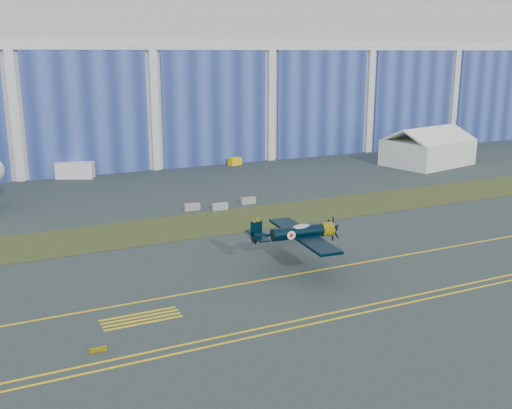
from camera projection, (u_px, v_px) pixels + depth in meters
name	position (u px, v px, depth m)	size (l,w,h in m)	color
ground	(296.00, 254.00, 60.00)	(260.00, 260.00, 0.00)	#2D3A3A
grass_median	(240.00, 219.00, 72.25)	(260.00, 10.00, 0.02)	#475128
hangar	(122.00, 76.00, 119.13)	(220.00, 45.70, 30.00)	silver
taxiway_centreline	(322.00, 270.00, 55.62)	(200.00, 0.20, 0.02)	yellow
edge_line_near	(386.00, 308.00, 47.31)	(80.00, 0.20, 0.02)	yellow
edge_line_far	(378.00, 303.00, 48.18)	(80.00, 0.20, 0.02)	yellow
hold_short_ladder	(141.00, 318.00, 45.42)	(6.00, 2.40, 0.02)	yellow
guard_board_left	(98.00, 350.00, 40.30)	(1.20, 0.15, 0.35)	yellow
warbird	(298.00, 232.00, 55.26)	(10.59, 12.42, 3.45)	black
tent	(428.00, 146.00, 106.75)	(16.73, 13.77, 6.84)	white
shipping_container	(75.00, 170.00, 95.86)	(5.85, 2.34, 2.53)	white
tug	(235.00, 161.00, 107.20)	(2.22, 1.39, 1.30)	yellow
gse_box	(433.00, 149.00, 119.47)	(2.89, 1.54, 1.73)	gray
barrier_a	(192.00, 207.00, 76.36)	(2.00, 0.60, 0.90)	gray
barrier_b	(220.00, 207.00, 76.52)	(2.00, 0.60, 0.90)	gray
barrier_c	(248.00, 201.00, 79.62)	(2.00, 0.60, 0.90)	gray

